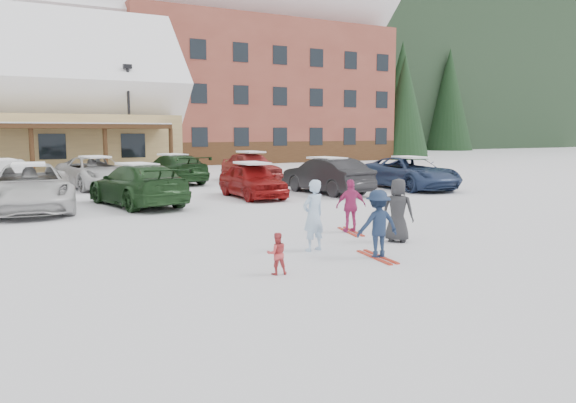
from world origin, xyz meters
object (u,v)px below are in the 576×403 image
alpine_hotel (227,65)px  toddler_red (277,254)px  parked_car_2 (30,188)px  parked_car_10 (96,173)px  parked_car_9 (1,176)px  parked_car_11 (173,169)px  child_navy (378,224)px  adult_skier (313,215)px  parked_car_4 (252,180)px  lamp_post (129,114)px  bystander_dark (398,210)px  parked_car_6 (410,173)px  parked_car_3 (138,185)px  parked_car_5 (327,176)px  child_magenta (351,206)px  parked_car_12 (251,167)px

alpine_hotel → toddler_red: (-15.52, -39.38, -8.24)m
parked_car_2 → parked_car_10: size_ratio=1.06×
parked_car_10 → parked_car_9: bearing=165.4°
parked_car_11 → child_navy: bearing=78.1°
adult_skier → parked_car_4: bearing=-119.9°
alpine_hotel → adult_skier: 41.14m
lamp_post → parked_car_9: 10.29m
bystander_dark → parked_car_6: 12.81m
parked_car_2 → parked_car_3: size_ratio=1.10×
parked_car_2 → parked_car_3: bearing=-0.4°
parked_car_3 → parked_car_5: (8.04, 0.19, 0.01)m
alpine_hotel → parked_car_11: size_ratio=6.21×
lamp_post → child_magenta: 22.41m
child_magenta → adult_skier: bearing=50.4°
parked_car_4 → parked_car_5: (3.44, -0.11, 0.06)m
adult_skier → child_navy: adult_skier is taller
parked_car_6 → child_navy: bearing=-129.7°
bystander_dark → parked_car_10: bystander_dark is taller
parked_car_10 → parked_car_4: bearing=-64.2°
parked_car_5 → parked_car_6: size_ratio=0.87×
parked_car_3 → parked_car_6: parked_car_3 is taller
parked_car_3 → parked_car_9: size_ratio=1.19×
adult_skier → toddler_red: size_ratio=2.01×
parked_car_5 → parked_car_6: 4.38m
adult_skier → bystander_dark: 2.29m
alpine_hotel → parked_car_5: size_ratio=6.86×
parked_car_4 → parked_car_10: parked_car_10 is taller
parked_car_3 → parked_car_5: parked_car_5 is taller
parked_car_5 → adult_skier: bearing=50.9°
alpine_hotel → parked_car_11: (-11.66, -20.66, -7.90)m
adult_skier → toddler_red: 2.24m
lamp_post → bystander_dark: (0.71, -23.79, -2.92)m
parked_car_5 → parked_car_4: bearing=-6.8°
alpine_hotel → child_magenta: bearing=-107.9°
adult_skier → parked_car_10: adult_skier is taller
parked_car_5 → parked_car_11: bearing=-65.4°
bystander_dark → parked_car_6: bearing=-81.0°
parked_car_3 → parked_car_10: (-0.19, 7.11, -0.01)m
parked_car_6 → adult_skier: bearing=-135.4°
child_magenta → parked_car_2: bearing=-35.3°
alpine_hotel → parked_car_10: 27.59m
parked_car_3 → parked_car_4: parked_car_3 is taller
parked_car_3 → child_navy: bearing=92.8°
alpine_hotel → child_navy: bearing=-108.4°
parked_car_2 → parked_car_11: (7.15, 7.51, -0.05)m
toddler_red → parked_car_12: bearing=-99.7°
parked_car_6 → parked_car_12: (-4.72, 7.10, 0.05)m
parked_car_10 → alpine_hotel: bearing=44.7°
alpine_hotel → toddler_red: bearing=-111.5°
alpine_hotel → parked_car_6: alpine_hotel is taller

